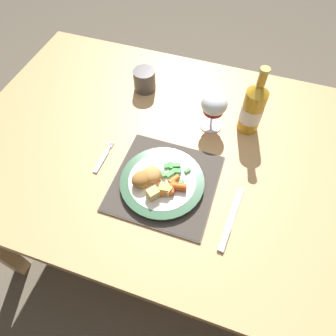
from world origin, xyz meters
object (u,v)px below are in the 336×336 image
at_px(dinner_plate, 162,182).
at_px(wine_glass, 214,106).
at_px(dining_table, 192,165).
at_px(table_knife, 229,224).
at_px(fork, 103,159).
at_px(bottle, 253,108).
at_px(drinking_cup, 144,80).

xyz_separation_m(dinner_plate, wine_glass, (0.08, 0.28, 0.08)).
bearing_deg(dining_table, table_knife, -52.97).
bearing_deg(fork, table_knife, -11.84).
bearing_deg(dinner_plate, fork, 172.39).
height_order(dinner_plate, bottle, bottle).
xyz_separation_m(fork, table_knife, (0.43, -0.09, 0.00)).
xyz_separation_m(dining_table, drinking_cup, (-0.26, 0.23, 0.12)).
bearing_deg(table_knife, dinner_plate, 164.18).
xyz_separation_m(table_knife, wine_glass, (-0.14, 0.34, 0.09)).
xyz_separation_m(dinner_plate, table_knife, (0.22, -0.06, -0.01)).
height_order(dining_table, table_knife, table_knife).
bearing_deg(fork, dining_table, 25.14).
distance_m(dining_table, table_knife, 0.28).
distance_m(dining_table, fork, 0.30).
distance_m(fork, table_knife, 0.44).
distance_m(bottle, drinking_cup, 0.41).
relative_size(dinner_plate, drinking_cup, 3.07).
xyz_separation_m(dining_table, dinner_plate, (-0.06, -0.15, 0.10)).
height_order(bottle, drinking_cup, bottle).
height_order(fork, bottle, bottle).
height_order(fork, wine_glass, wine_glass).
bearing_deg(table_knife, bottle, 92.71).
relative_size(dinner_plate, bottle, 1.03).
bearing_deg(dinner_plate, drinking_cup, 117.81).
relative_size(dining_table, table_knife, 7.42).
xyz_separation_m(table_knife, bottle, (-0.02, 0.37, 0.09)).
height_order(table_knife, wine_glass, wine_glass).
height_order(dining_table, wine_glass, wine_glass).
distance_m(dining_table, dinner_plate, 0.19).
height_order(table_knife, bottle, bottle).
bearing_deg(dining_table, wine_glass, 79.09).
relative_size(dining_table, drinking_cup, 18.97).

